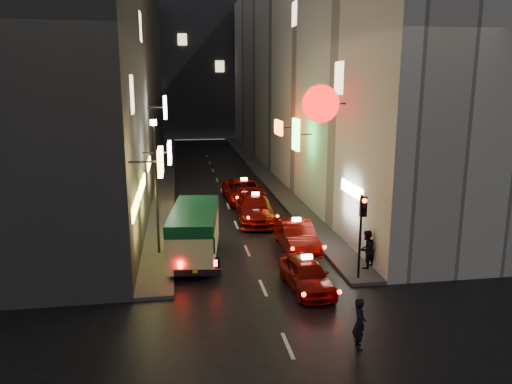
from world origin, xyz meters
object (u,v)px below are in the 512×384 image
minibus (195,228)px  pedestrian_crossing (360,320)px  lamp_post (156,178)px  taxi_near (307,272)px  traffic_light (362,219)px

minibus → pedestrian_crossing: size_ratio=3.16×
lamp_post → minibus: bearing=-28.5°
pedestrian_crossing → lamp_post: bearing=40.1°
taxi_near → pedestrian_crossing: 4.58m
pedestrian_crossing → traffic_light: bearing=-14.5°
pedestrian_crossing → lamp_post: (-6.33, 9.45, 2.80)m
pedestrian_crossing → traffic_light: size_ratio=0.53×
minibus → taxi_near: 5.85m
lamp_post → traffic_light: bearing=-28.9°
traffic_light → pedestrian_crossing: bearing=-110.8°
taxi_near → traffic_light: traffic_light is taller
minibus → lamp_post: (-1.66, 0.90, 2.19)m
lamp_post → pedestrian_crossing: bearing=-56.2°
taxi_near → traffic_light: 3.07m
minibus → taxi_near: bearing=-43.5°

